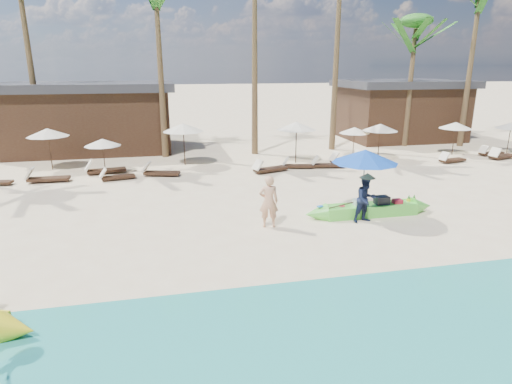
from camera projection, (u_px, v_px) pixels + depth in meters
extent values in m
plane|color=beige|center=(281.00, 243.00, 13.36)|extent=(240.00, 240.00, 0.00)
cube|color=tan|center=(347.00, 339.00, 8.67)|extent=(240.00, 4.50, 0.01)
cube|color=#55CD3E|center=(370.00, 210.00, 15.77)|extent=(3.49, 0.75, 0.42)
cube|color=white|center=(370.00, 209.00, 15.77)|extent=(3.01, 0.54, 0.19)
cube|color=#262628|center=(382.00, 201.00, 15.77)|extent=(0.50, 0.39, 0.39)
cube|color=silver|center=(359.00, 203.00, 15.66)|extent=(0.39, 0.33, 0.31)
cube|color=red|center=(397.00, 202.00, 15.86)|extent=(0.33, 0.28, 0.24)
cylinder|color=red|center=(342.00, 207.00, 15.56)|extent=(0.24, 0.24, 0.10)
cylinder|color=#262628|center=(336.00, 209.00, 15.40)|extent=(0.22, 0.22, 0.09)
sphere|color=tan|center=(327.00, 207.00, 15.38)|extent=(0.20, 0.20, 0.20)
cylinder|color=yellow|center=(408.00, 201.00, 16.11)|extent=(0.15, 0.15, 0.20)
cylinder|color=yellow|center=(414.00, 201.00, 16.16)|extent=(0.15, 0.15, 0.20)
imported|color=tan|center=(269.00, 201.00, 14.47)|extent=(0.72, 0.53, 1.82)
imported|color=#131B34|center=(366.00, 199.00, 14.93)|extent=(0.91, 0.76, 1.67)
cylinder|color=#99999E|center=(363.00, 185.00, 15.34)|extent=(0.05, 0.05, 2.43)
cone|color=#1347B5|center=(365.00, 156.00, 15.04)|extent=(2.33, 2.33, 0.48)
cylinder|color=#332215|center=(50.00, 150.00, 22.52)|extent=(0.05, 0.05, 2.13)
cone|color=beige|center=(48.00, 132.00, 22.26)|extent=(2.13, 2.13, 0.43)
cube|color=#332215|center=(49.00, 179.00, 20.30)|extent=(1.85, 0.62, 0.13)
cube|color=beige|center=(29.00, 173.00, 20.05)|extent=(0.42, 0.60, 0.54)
cylinder|color=#332215|center=(104.00, 158.00, 21.42)|extent=(0.04, 0.04, 1.79)
cone|color=beige|center=(102.00, 142.00, 21.20)|extent=(1.79, 1.79, 0.36)
cube|color=#332215|center=(118.00, 177.00, 20.72)|extent=(1.63, 0.80, 0.11)
cube|color=beige|center=(103.00, 173.00, 20.38)|extent=(0.44, 0.56, 0.46)
cube|color=#332215|center=(107.00, 170.00, 21.90)|extent=(1.97, 0.89, 0.13)
cube|color=beige|center=(89.00, 165.00, 21.52)|extent=(0.51, 0.67, 0.55)
cylinder|color=#332215|center=(184.00, 145.00, 23.51)|extent=(0.06, 0.06, 2.26)
cone|color=beige|center=(183.00, 127.00, 23.23)|extent=(2.26, 2.26, 0.45)
cube|color=#332215|center=(162.00, 173.00, 21.43)|extent=(1.84, 1.02, 0.12)
cube|color=beige|center=(146.00, 167.00, 21.39)|extent=(0.53, 0.65, 0.51)
cylinder|color=#332215|center=(296.00, 143.00, 24.11)|extent=(0.06, 0.06, 2.27)
cone|color=beige|center=(297.00, 126.00, 23.84)|extent=(2.27, 2.27, 0.45)
cube|color=#332215|center=(271.00, 169.00, 22.21)|extent=(1.90, 1.12, 0.13)
cube|color=beige|center=(257.00, 165.00, 21.73)|extent=(0.57, 0.68, 0.53)
cube|color=#332215|center=(299.00, 166.00, 23.01)|extent=(1.63, 0.86, 0.11)
cube|color=beige|center=(286.00, 161.00, 22.95)|extent=(0.46, 0.57, 0.45)
cylinder|color=#332215|center=(354.00, 143.00, 25.40)|extent=(0.04, 0.04, 1.79)
cone|color=beige|center=(354.00, 130.00, 25.18)|extent=(1.79, 1.79, 0.36)
cube|color=#332215|center=(328.00, 165.00, 23.16)|extent=(1.72, 0.83, 0.12)
cube|color=beige|center=(315.00, 160.00, 23.05)|extent=(0.46, 0.59, 0.48)
cube|color=#332215|center=(347.00, 161.00, 24.03)|extent=(1.87, 0.70, 0.13)
cube|color=beige|center=(334.00, 156.00, 23.73)|extent=(0.45, 0.62, 0.54)
cylinder|color=#332215|center=(379.00, 142.00, 24.95)|extent=(0.05, 0.05, 2.04)
cone|color=beige|center=(380.00, 127.00, 24.70)|extent=(2.04, 2.04, 0.41)
cube|color=#332215|center=(367.00, 158.00, 24.79)|extent=(1.81, 1.06, 0.12)
cube|color=beige|center=(358.00, 155.00, 24.33)|extent=(0.54, 0.65, 0.50)
cylinder|color=#332215|center=(454.00, 139.00, 26.28)|extent=(0.05, 0.05, 1.96)
cone|color=beige|center=(456.00, 125.00, 26.04)|extent=(1.96, 1.96, 0.39)
cube|color=#332215|center=(453.00, 160.00, 24.42)|extent=(1.68, 0.85, 0.11)
cube|color=beige|center=(444.00, 156.00, 24.06)|extent=(0.46, 0.59, 0.47)
cube|color=#332215|center=(491.00, 153.00, 26.36)|extent=(1.67, 0.77, 0.11)
cube|color=beige|center=(483.00, 149.00, 26.03)|extent=(0.44, 0.57, 0.47)
cylinder|color=#332215|center=(509.00, 138.00, 26.88)|extent=(0.05, 0.05, 1.87)
cone|color=beige|center=(511.00, 126.00, 26.65)|extent=(1.87, 1.87, 0.37)
cube|color=#332215|center=(503.00, 156.00, 25.35)|extent=(1.88, 1.01, 0.13)
cube|color=beige|center=(495.00, 152.00, 24.92)|extent=(0.53, 0.66, 0.52)
cone|color=brown|center=(30.00, 63.00, 23.82)|extent=(0.40, 0.40, 10.89)
cone|color=brown|center=(160.00, 71.00, 24.62)|extent=(0.40, 0.40, 10.08)
cone|color=brown|center=(255.00, 60.00, 25.33)|extent=(0.40, 0.40, 11.26)
cone|color=brown|center=(337.00, 44.00, 26.48)|extent=(0.40, 0.40, 13.16)
cone|color=brown|center=(410.00, 86.00, 28.42)|extent=(0.40, 0.40, 8.07)
ellipsoid|color=#1F6018|center=(417.00, 21.00, 27.28)|extent=(2.08, 2.08, 0.88)
cone|color=brown|center=(470.00, 66.00, 28.03)|extent=(0.40, 0.40, 10.64)
cube|color=#332215|center=(90.00, 121.00, 27.59)|extent=(10.00, 6.00, 3.80)
cube|color=#2D2D33|center=(86.00, 87.00, 26.98)|extent=(10.80, 6.60, 0.50)
cube|color=#332215|center=(399.00, 113.00, 32.06)|extent=(8.00, 6.00, 3.80)
cube|color=#2D2D33|center=(402.00, 84.00, 31.45)|extent=(8.80, 6.60, 0.50)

